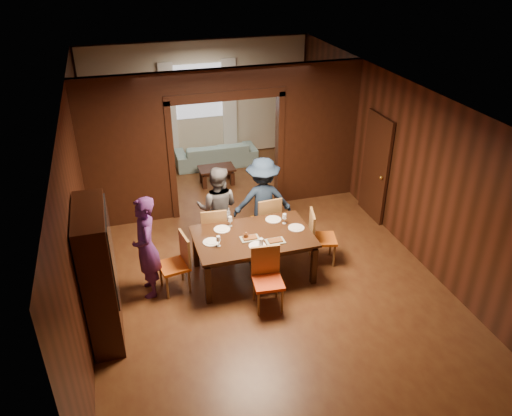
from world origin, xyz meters
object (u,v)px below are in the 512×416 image
object	(u,v)px
coffee_table	(217,176)
chair_far_r	(266,219)
sofa	(216,154)
dining_table	(253,255)
person_grey	(218,208)
chair_right	(323,237)
chair_near	(268,281)
person_purple	(146,247)
chair_left	(174,264)
chair_far_l	(213,230)
hutch	(99,275)
person_navy	(263,201)

from	to	relation	value
coffee_table	chair_far_r	distance (m)	2.70
sofa	dining_table	bearing A→B (deg)	85.81
person_grey	chair_right	bearing A→B (deg)	168.86
coffee_table	chair_near	size ratio (longest dim) A/B	0.82
person_purple	coffee_table	xyz separation A→B (m)	(1.87, 3.54, -0.64)
dining_table	sofa	bearing A→B (deg)	85.15
coffee_table	chair_far_r	world-z (taller)	chair_far_r
chair_left	chair_far_l	size ratio (longest dim) A/B	1.00
chair_far_r	coffee_table	bearing A→B (deg)	-87.36
chair_right	hutch	distance (m)	3.75
sofa	chair_far_r	xyz separation A→B (m)	(0.11, -3.71, 0.20)
person_navy	chair_left	distance (m)	2.08
person_navy	dining_table	xyz separation A→B (m)	(-0.47, -0.98, -0.44)
person_purple	hutch	distance (m)	1.03
person_navy	chair_far_r	size ratio (longest dim) A/B	1.69
chair_right	chair_left	bearing A→B (deg)	105.60
sofa	chair_near	xyz separation A→B (m)	(-0.41, -5.48, 0.20)
chair_right	coffee_table	bearing A→B (deg)	31.06
coffee_table	chair_far_r	bearing A→B (deg)	-83.12
person_purple	person_navy	size ratio (longest dim) A/B	1.02
chair_right	chair_far_l	world-z (taller)	same
dining_table	coffee_table	xyz separation A→B (m)	(0.18, 3.56, -0.18)
dining_table	hutch	bearing A→B (deg)	-162.81
person_purple	hutch	xyz separation A→B (m)	(-0.69, -0.75, 0.16)
chair_left	hutch	world-z (taller)	hutch
sofa	hutch	distance (m)	6.07
person_navy	dining_table	distance (m)	1.17
sofa	chair_right	size ratio (longest dim) A/B	2.04
chair_far_l	chair_left	bearing A→B (deg)	51.17
sofa	chair_left	size ratio (longest dim) A/B	2.04
person_navy	chair_right	bearing A→B (deg)	136.97
chair_far_r	person_navy	bearing A→B (deg)	-74.08
person_navy	hutch	size ratio (longest dim) A/B	0.82
person_navy	coffee_table	bearing A→B (deg)	-75.82
chair_near	chair_right	bearing A→B (deg)	40.45
chair_left	hutch	bearing A→B (deg)	-66.21
dining_table	chair_far_r	xyz separation A→B (m)	(0.50, 0.90, 0.10)
sofa	coffee_table	world-z (taller)	sofa
sofa	chair_far_r	distance (m)	3.72
chair_far_l	chair_near	distance (m)	1.72
dining_table	coffee_table	world-z (taller)	dining_table
sofa	chair_far_l	distance (m)	3.93
person_grey	sofa	xyz separation A→B (m)	(0.75, 3.60, -0.50)
person_navy	dining_table	size ratio (longest dim) A/B	0.86
person_navy	dining_table	bearing A→B (deg)	72.28
dining_table	chair_far_r	distance (m)	1.03
dining_table	chair_far_l	size ratio (longest dim) A/B	1.96
dining_table	chair_far_l	world-z (taller)	chair_far_l
coffee_table	chair_left	bearing A→B (deg)	-112.50
dining_table	person_purple	bearing A→B (deg)	179.41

